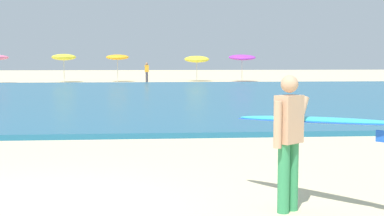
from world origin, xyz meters
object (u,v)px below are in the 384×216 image
Objects in this scene: beach_umbrella_2 at (117,57)px; beachgoer_near_row_left at (147,72)px; beach_umbrella_1 at (64,57)px; surfer_with_board at (299,130)px; beach_umbrella_3 at (197,59)px; beach_umbrella_4 at (242,57)px.

beachgoer_near_row_left is (2.35, -1.74, -1.15)m from beach_umbrella_2.
surfer_with_board is at bearing -77.54° from beach_umbrella_1.
surfer_with_board is 0.99× the size of beach_umbrella_3.
surfer_with_board is 38.59m from beach_umbrella_3.
beach_umbrella_3 is at bearing 2.72° from beach_umbrella_2.
beach_umbrella_2 is 6.49m from beach_umbrella_3.
beach_umbrella_3 is (2.37, 38.51, 0.80)m from surfer_with_board.
beach_umbrella_2 is at bearing -177.28° from beach_umbrella_3.
surfer_with_board is 36.51m from beachgoer_near_row_left.
beach_umbrella_4 is at bearing 0.44° from beach_umbrella_1.
beach_umbrella_3 is at bearing 166.47° from beach_umbrella_4.
beach_umbrella_1 is (-8.29, 37.53, 0.96)m from surfer_with_board.
beach_umbrella_1 is at bearing 170.77° from beachgoer_near_row_left.
beach_umbrella_3 is 1.37× the size of beachgoer_near_row_left.
beach_umbrella_4 reaches higher than surfer_with_board.
beach_umbrella_3 is at bearing 26.33° from beachgoer_near_row_left.
beach_umbrella_3 is at bearing 5.27° from beach_umbrella_1.
beach_umbrella_2 is (4.18, 0.68, 0.00)m from beach_umbrella_1.
beach_umbrella_2 is 1.04× the size of beach_umbrella_3.
beach_umbrella_4 is (3.63, -0.87, 0.15)m from beach_umbrella_3.
beach_umbrella_1 reaches higher than beach_umbrella_3.
beach_umbrella_3 is at bearing 86.48° from surfer_with_board.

